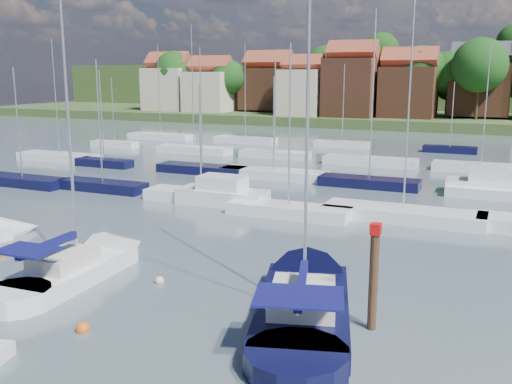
% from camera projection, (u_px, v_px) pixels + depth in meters
% --- Properties ---
extents(ground, '(260.00, 260.00, 0.00)m').
position_uv_depth(ground, '(354.00, 170.00, 59.68)').
color(ground, '#4B5E66').
rests_on(ground, ground).
extents(sailboat_centre, '(3.42, 11.34, 15.28)m').
position_uv_depth(sailboat_centre, '(89.00, 265.00, 28.99)').
color(sailboat_centre, white).
rests_on(sailboat_centre, ground).
extents(sailboat_navy, '(7.30, 14.22, 18.94)m').
position_uv_depth(sailboat_navy, '(306.00, 293.00, 25.28)').
color(sailboat_navy, black).
rests_on(sailboat_navy, ground).
extents(timber_piling, '(0.40, 0.40, 6.57)m').
position_uv_depth(timber_piling, '(373.00, 299.00, 22.29)').
color(timber_piling, '#4C331E').
rests_on(timber_piling, ground).
extents(buoy_c, '(0.50, 0.50, 0.50)m').
position_uv_depth(buoy_c, '(7.00, 315.00, 23.83)').
color(buoy_c, '#D85914').
rests_on(buoy_c, ground).
extents(buoy_d, '(0.55, 0.55, 0.55)m').
position_uv_depth(buoy_d, '(83.00, 331.00, 22.32)').
color(buoy_d, '#D85914').
rests_on(buoy_d, ground).
extents(buoy_e, '(0.55, 0.55, 0.55)m').
position_uv_depth(buoy_e, '(280.00, 275.00, 28.50)').
color(buoy_e, '#D85914').
rests_on(buoy_e, ground).
extents(buoy_f, '(0.46, 0.46, 0.46)m').
position_uv_depth(buoy_f, '(300.00, 372.00, 19.27)').
color(buoy_f, beige).
rests_on(buoy_f, ground).
extents(buoy_g, '(0.45, 0.45, 0.45)m').
position_uv_depth(buoy_g, '(160.00, 283.00, 27.47)').
color(buoy_g, beige).
rests_on(buoy_g, ground).
extents(buoy_h, '(0.50, 0.50, 0.50)m').
position_uv_depth(buoy_h, '(2.00, 256.00, 31.55)').
color(buoy_h, '#D85914').
rests_on(buoy_h, ground).
extents(marina_field, '(79.62, 41.41, 15.93)m').
position_uv_depth(marina_field, '(362.00, 174.00, 54.49)').
color(marina_field, white).
rests_on(marina_field, ground).
extents(far_shore_town, '(212.46, 90.00, 22.27)m').
position_uv_depth(far_shore_town, '(457.00, 95.00, 140.88)').
color(far_shore_town, '#404F27').
rests_on(far_shore_town, ground).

